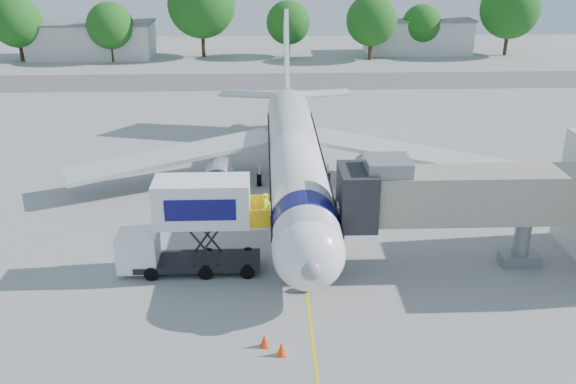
{
  "coord_description": "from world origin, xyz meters",
  "views": [
    {
      "loc": [
        -2.1,
        -39.34,
        17.99
      ],
      "look_at": [
        -0.76,
        -3.26,
        3.2
      ],
      "focal_mm": 40.0,
      "sensor_mm": 36.0,
      "label": 1
    }
  ],
  "objects_px": {
    "aircraft": "(295,156)",
    "catering_hiloader": "(191,226)",
    "jet_bridge": "(448,196)",
    "ground_tug": "(371,374)"
  },
  "relations": [
    {
      "from": "jet_bridge",
      "to": "catering_hiloader",
      "type": "relative_size",
      "value": 1.62
    },
    {
      "from": "aircraft",
      "to": "catering_hiloader",
      "type": "height_order",
      "value": "aircraft"
    },
    {
      "from": "jet_bridge",
      "to": "catering_hiloader",
      "type": "xyz_separation_m",
      "value": [
        -14.27,
        -0.0,
        -1.59
      ]
    },
    {
      "from": "aircraft",
      "to": "jet_bridge",
      "type": "bearing_deg",
      "value": -54.3
    },
    {
      "from": "aircraft",
      "to": "catering_hiloader",
      "type": "bearing_deg",
      "value": -119.42
    },
    {
      "from": "catering_hiloader",
      "to": "ground_tug",
      "type": "bearing_deg",
      "value": -51.04
    },
    {
      "from": "aircraft",
      "to": "ground_tug",
      "type": "relative_size",
      "value": 10.97
    },
    {
      "from": "aircraft",
      "to": "jet_bridge",
      "type": "xyz_separation_m",
      "value": [
        7.99,
        -11.12,
        1.39
      ]
    },
    {
      "from": "jet_bridge",
      "to": "catering_hiloader",
      "type": "distance_m",
      "value": 14.35
    },
    {
      "from": "aircraft",
      "to": "ground_tug",
      "type": "bearing_deg",
      "value": -84.2
    }
  ]
}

